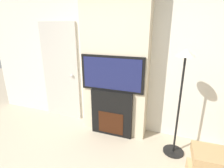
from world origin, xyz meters
TOP-DOWN VIEW (x-y plane):
  - wall_back at (0.00, 2.03)m, footprint 6.00×0.06m
  - chimney_breast at (0.00, 1.84)m, footprint 1.17×0.33m
  - fireplace at (0.00, 1.67)m, footprint 0.76×0.15m
  - television at (0.00, 1.67)m, footprint 1.11×0.07m
  - floor_lamp at (1.10, 1.52)m, footprint 0.32×0.32m
  - entry_door at (-1.26, 1.97)m, footprint 0.85×0.09m

SIDE VIEW (x-z plane):
  - fireplace at x=0.00m, z-range 0.00..0.85m
  - entry_door at x=-1.26m, z-range 0.00..2.02m
  - floor_lamp at x=1.10m, z-range 0.27..1.91m
  - television at x=0.00m, z-range 0.86..1.47m
  - wall_back at x=0.00m, z-range 0.00..2.70m
  - chimney_breast at x=0.00m, z-range 0.00..2.70m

